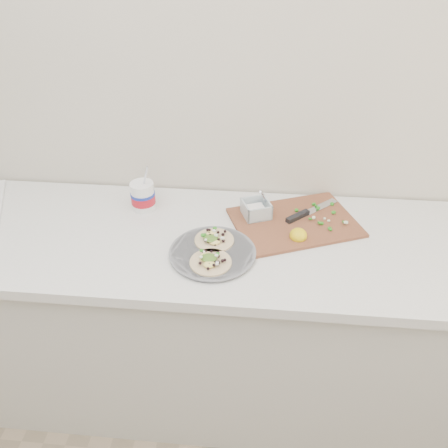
{
  "coord_description": "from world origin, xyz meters",
  "views": [
    {
      "loc": [
        0.38,
        0.17,
        1.85
      ],
      "look_at": [
        0.26,
        1.42,
        0.96
      ],
      "focal_mm": 35.0,
      "sensor_mm": 36.0,
      "label": 1
    }
  ],
  "objects": [
    {
      "name": "tub",
      "position": [
        -0.07,
        1.58,
        0.97
      ],
      "size": [
        0.1,
        0.1,
        0.21
      ],
      "rotation": [
        0.0,
        0.0,
        -0.1
      ],
      "color": "white",
      "rests_on": "counter"
    },
    {
      "name": "counter",
      "position": [
        0.0,
        1.43,
        0.45
      ],
      "size": [
        2.44,
        0.66,
        0.9
      ],
      "color": "beige",
      "rests_on": "ground"
    },
    {
      "name": "taco_plate",
      "position": [
        0.23,
        1.32,
        0.92
      ],
      "size": [
        0.3,
        0.3,
        0.04
      ],
      "rotation": [
        0.0,
        0.0,
        -0.25
      ],
      "color": "slate",
      "rests_on": "counter"
    },
    {
      "name": "cutboard",
      "position": [
        0.51,
        1.53,
        0.92
      ],
      "size": [
        0.53,
        0.45,
        0.07
      ],
      "rotation": [
        0.0,
        0.0,
        0.37
      ],
      "color": "brown",
      "rests_on": "counter"
    }
  ]
}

